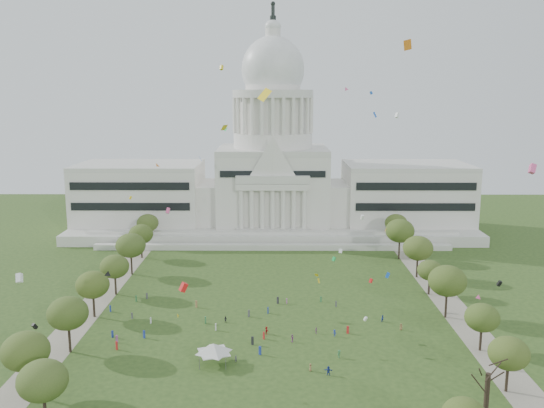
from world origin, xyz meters
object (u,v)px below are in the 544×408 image
at_px(event_tent, 214,348).
at_px(capitol, 273,177).
at_px(person_0, 401,327).
at_px(big_bare_tree, 489,370).

bearing_deg(event_tent, capitol, 84.42).
bearing_deg(person_0, capitol, 130.78).
bearing_deg(capitol, person_0, -73.32).
distance_m(capitol, person_0, 110.80).
xyz_separation_m(capitol, event_tent, (-11.90, -121.92, -18.77)).
relative_size(capitol, event_tent, 15.39).
height_order(big_bare_tree, person_0, big_bare_tree).
height_order(capitol, event_tent, capitol).
distance_m(big_bare_tree, event_tent, 53.89).
height_order(capitol, person_0, capitol).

